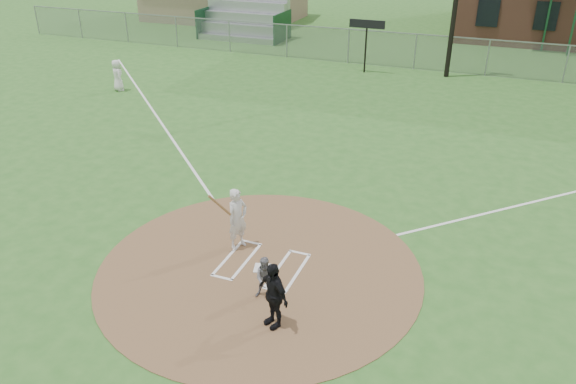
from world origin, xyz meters
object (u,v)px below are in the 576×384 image
at_px(home_plate, 262,268).
at_px(catcher, 266,278).
at_px(ondeck_player, 117,75).
at_px(batter_at_plate, 237,219).
at_px(umpire, 273,295).

distance_m(home_plate, catcher, 1.31).
distance_m(ondeck_player, batter_at_plate, 16.73).
height_order(catcher, umpire, umpire).
bearing_deg(umpire, batter_at_plate, 159.60).
bearing_deg(home_plate, batter_at_plate, 144.40).
xyz_separation_m(home_plate, batter_at_plate, (-1.05, 0.75, 0.87)).
relative_size(umpire, batter_at_plate, 0.91).
xyz_separation_m(umpire, batter_at_plate, (-2.17, 2.65, 0.07)).
bearing_deg(catcher, umpire, -74.07).
distance_m(catcher, batter_at_plate, 2.44).
xyz_separation_m(home_plate, ondeck_player, (-13.41, 12.02, 0.76)).
relative_size(ondeck_player, batter_at_plate, 0.89).
bearing_deg(batter_at_plate, ondeck_player, 137.67).
relative_size(catcher, batter_at_plate, 0.62).
bearing_deg(home_plate, catcher, -61.45).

